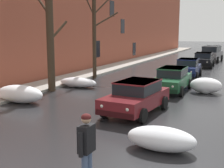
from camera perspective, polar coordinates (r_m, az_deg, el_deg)
name	(u,v)px	position (r m, az deg, el deg)	size (l,w,h in m)	color
left_sidewalk_slab	(94,72)	(26.35, -3.39, 2.25)	(2.42, 80.00, 0.14)	#A8A399
brick_townhouse_facade	(76,16)	(26.99, -6.78, 12.47)	(0.63, 80.00, 9.63)	#9E4C38
snow_bank_along_left_kerb	(161,139)	(9.54, 9.15, -10.08)	(2.13, 1.15, 0.71)	white
snow_bank_mid_block_left	(77,82)	(19.74, -6.49, 0.29)	(2.56, 1.07, 0.62)	white
snow_bank_near_corner_right	(206,86)	(18.57, 17.09, -0.31)	(1.81, 1.31, 0.89)	white
snow_bank_along_right_kerb	(20,94)	(16.10, -16.84, -1.79)	(2.66, 1.27, 0.89)	white
bare_tree_second_along_sidewalk	(50,38)	(18.51, -11.48, 8.34)	(2.24, 1.89, 6.05)	#382B1E
bare_tree_mid_block	(95,31)	(23.20, -3.18, 9.80)	(1.69, 3.00, 6.71)	#382B1E
sedan_maroon_approaching_near_lane	(136,96)	(13.47, 4.57, -2.26)	(2.18, 4.15, 1.42)	maroon
sedan_green_parked_kerbside_close	(172,79)	(18.60, 11.13, 0.98)	(1.88, 4.36, 1.42)	#1E5633
sedan_darkblue_parked_kerbside_mid	(188,67)	(24.60, 13.92, 3.02)	(1.99, 3.95, 1.42)	navy
sedan_black_parked_far_down_block	(203,59)	(31.97, 16.65, 4.44)	(2.06, 4.10, 1.42)	black
suv_grey_queued_behind_truck	(212,53)	(38.18, 18.06, 5.55)	(2.37, 4.89, 1.82)	slate
sedan_silver_at_far_intersection	(213,51)	(46.24, 18.24, 5.93)	(2.16, 3.99, 1.42)	#B7B7BC
pedestrian_with_coffee	(87,144)	(7.11, -4.76, -11.17)	(0.35, 0.63, 1.76)	slate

